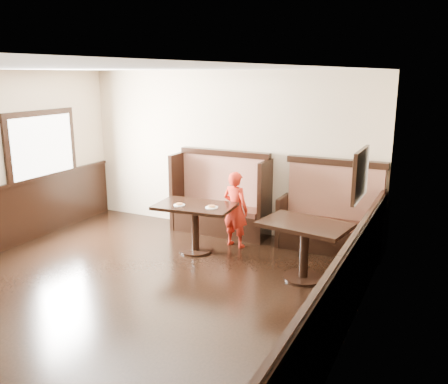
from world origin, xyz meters
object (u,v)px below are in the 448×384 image
Objects in this scene: booth_main at (221,203)px; booth_neighbor at (331,220)px; table_main at (195,216)px; table_neighbor at (305,237)px; child at (236,209)px.

booth_neighbor is at bearing -0.05° from booth_main.
booth_main reaches higher than table_main.
child reaches higher than table_neighbor.
table_main is at bearing -151.37° from booth_neighbor.
table_main is (-1.90, -1.03, 0.11)m from booth_neighbor.
booth_neighbor is 1.31× the size of table_neighbor.
child is at bearing -159.29° from booth_neighbor.
table_main is at bearing 56.70° from child.
table_neighbor is (1.84, -0.25, 0.01)m from table_main.
booth_main is 1.04m from table_main.
table_main is at bearing -86.99° from booth_main.
booth_main is 1.38× the size of table_main.
child is at bearing 160.36° from table_neighbor.
booth_neighbor is at bearing 96.48° from table_neighbor.
booth_main is at bearing 179.95° from booth_neighbor.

